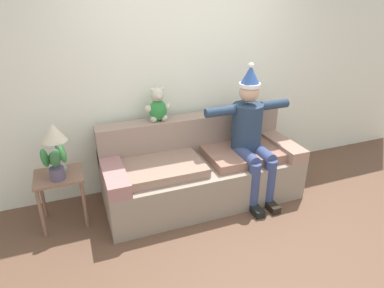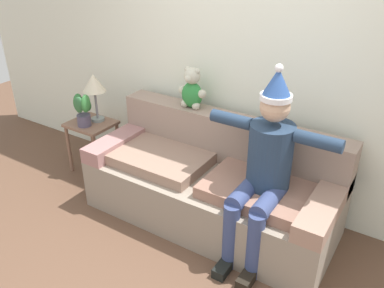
{
  "view_description": "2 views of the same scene",
  "coord_description": "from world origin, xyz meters",
  "px_view_note": "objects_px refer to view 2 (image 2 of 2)",
  "views": [
    {
      "loc": [
        -1.3,
        -2.11,
        2.22
      ],
      "look_at": [
        -0.14,
        0.93,
        0.73
      ],
      "focal_mm": 31.25,
      "sensor_mm": 36.0,
      "label": 1
    },
    {
      "loc": [
        1.47,
        -1.62,
        2.33
      ],
      "look_at": [
        -0.15,
        0.91,
        0.75
      ],
      "focal_mm": 37.6,
      "sensor_mm": 36.0,
      "label": 2
    }
  ],
  "objects_px": {
    "person_seated": "(264,166)",
    "table_lamp": "(94,85)",
    "teddy_bear": "(192,90)",
    "potted_plant": "(83,110)",
    "side_table": "(92,132)",
    "couch": "(213,184)"
  },
  "relations": [
    {
      "from": "person_seated",
      "to": "table_lamp",
      "type": "relative_size",
      "value": 3.04
    },
    {
      "from": "teddy_bear",
      "to": "potted_plant",
      "type": "height_order",
      "value": "teddy_bear"
    },
    {
      "from": "person_seated",
      "to": "teddy_bear",
      "type": "xyz_separation_m",
      "value": [
        -0.93,
        0.45,
        0.28
      ]
    },
    {
      "from": "side_table",
      "to": "person_seated",
      "type": "bearing_deg",
      "value": -5.81
    },
    {
      "from": "couch",
      "to": "table_lamp",
      "type": "xyz_separation_m",
      "value": [
        -1.49,
        0.12,
        0.61
      ]
    },
    {
      "from": "table_lamp",
      "to": "side_table",
      "type": "bearing_deg",
      "value": -107.52
    },
    {
      "from": "teddy_bear",
      "to": "potted_plant",
      "type": "relative_size",
      "value": 1.03
    },
    {
      "from": "side_table",
      "to": "table_lamp",
      "type": "bearing_deg",
      "value": 72.48
    },
    {
      "from": "person_seated",
      "to": "side_table",
      "type": "bearing_deg",
      "value": 174.19
    },
    {
      "from": "couch",
      "to": "person_seated",
      "type": "bearing_deg",
      "value": -17.7
    },
    {
      "from": "person_seated",
      "to": "teddy_bear",
      "type": "relative_size",
      "value": 4.05
    },
    {
      "from": "couch",
      "to": "potted_plant",
      "type": "distance_m",
      "value": 1.56
    },
    {
      "from": "couch",
      "to": "teddy_bear",
      "type": "bearing_deg",
      "value": 145.14
    },
    {
      "from": "potted_plant",
      "to": "side_table",
      "type": "bearing_deg",
      "value": 89.81
    },
    {
      "from": "teddy_bear",
      "to": "side_table",
      "type": "relative_size",
      "value": 0.68
    },
    {
      "from": "teddy_bear",
      "to": "side_table",
      "type": "xyz_separation_m",
      "value": [
        -1.11,
        -0.24,
        -0.62
      ]
    },
    {
      "from": "person_seated",
      "to": "side_table",
      "type": "distance_m",
      "value": 2.08
    },
    {
      "from": "table_lamp",
      "to": "potted_plant",
      "type": "distance_m",
      "value": 0.27
    },
    {
      "from": "couch",
      "to": "potted_plant",
      "type": "height_order",
      "value": "potted_plant"
    },
    {
      "from": "person_seated",
      "to": "potted_plant",
      "type": "height_order",
      "value": "person_seated"
    },
    {
      "from": "side_table",
      "to": "couch",
      "type": "bearing_deg",
      "value": -1.45
    },
    {
      "from": "person_seated",
      "to": "potted_plant",
      "type": "relative_size",
      "value": 4.18
    }
  ]
}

